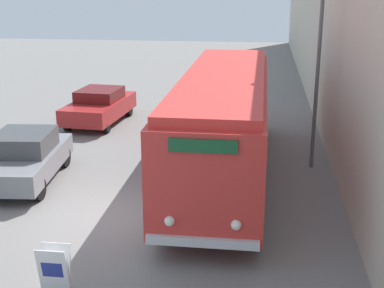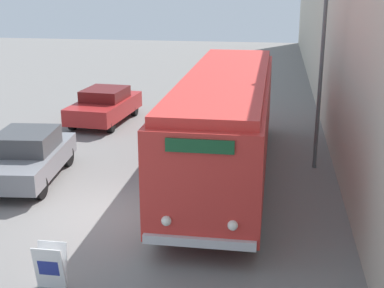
{
  "view_description": "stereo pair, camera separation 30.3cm",
  "coord_description": "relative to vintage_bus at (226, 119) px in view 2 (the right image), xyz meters",
  "views": [
    {
      "loc": [
        3.72,
        -12.26,
        5.91
      ],
      "look_at": [
        2.0,
        0.62,
        1.86
      ],
      "focal_mm": 50.0,
      "sensor_mm": 36.0,
      "label": 1
    },
    {
      "loc": [
        4.02,
        -12.22,
        5.91
      ],
      "look_at": [
        2.0,
        0.62,
        1.86
      ],
      "focal_mm": 50.0,
      "sensor_mm": 36.0,
      "label": 2
    }
  ],
  "objects": [
    {
      "name": "vintage_bus",
      "position": [
        0.0,
        0.0,
        0.0
      ],
      "size": [
        2.53,
        11.47,
        3.21
      ],
      "color": "black",
      "rests_on": "ground_plane"
    },
    {
      "name": "ground_plane",
      "position": [
        -2.6,
        -3.45,
        -1.82
      ],
      "size": [
        80.0,
        80.0,
        0.0
      ],
      "primitive_type": "plane",
      "color": "slate"
    },
    {
      "name": "parked_car_mid",
      "position": [
        -5.68,
        5.63,
        -1.09
      ],
      "size": [
        2.24,
        4.36,
        1.45
      ],
      "rotation": [
        0.0,
        0.0,
        -0.08
      ],
      "color": "black",
      "rests_on": "ground_plane"
    },
    {
      "name": "building_wall_right",
      "position": [
        3.59,
        6.55,
        2.17
      ],
      "size": [
        0.3,
        60.0,
        7.99
      ],
      "color": "beige",
      "rests_on": "ground_plane"
    },
    {
      "name": "sign_board",
      "position": [
        -2.78,
        -6.9,
        -1.36
      ],
      "size": [
        0.61,
        0.36,
        0.95
      ],
      "color": "gray",
      "rests_on": "ground_plane"
    },
    {
      "name": "streetlamp",
      "position": [
        2.81,
        1.16,
        2.54
      ],
      "size": [
        0.36,
        0.36,
        6.79
      ],
      "color": "#595E60",
      "rests_on": "ground_plane"
    },
    {
      "name": "parked_car_near",
      "position": [
        -5.87,
        -1.35,
        -1.06
      ],
      "size": [
        2.29,
        4.31,
        1.52
      ],
      "rotation": [
        0.0,
        0.0,
        0.1
      ],
      "color": "black",
      "rests_on": "ground_plane"
    }
  ]
}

